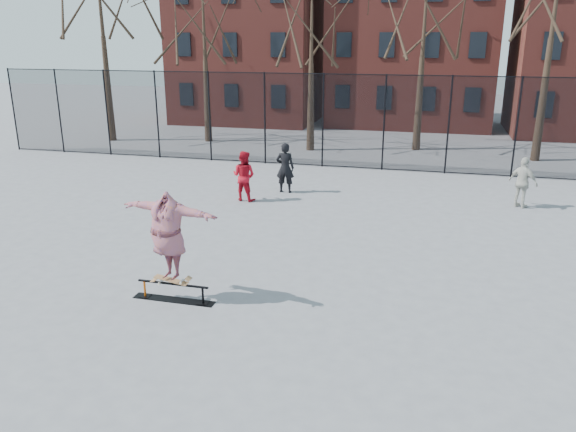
% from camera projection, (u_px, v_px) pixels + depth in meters
% --- Properties ---
extents(ground, '(100.00, 100.00, 0.00)m').
position_uv_depth(ground, '(270.00, 296.00, 12.31)').
color(ground, slate).
extents(skate_rail, '(1.83, 0.28, 0.40)m').
position_uv_depth(skate_rail, '(174.00, 293.00, 12.05)').
color(skate_rail, black).
rests_on(skate_rail, ground).
extents(skateboard, '(0.80, 0.19, 0.10)m').
position_uv_depth(skateboard, '(171.00, 281.00, 11.97)').
color(skateboard, olive).
rests_on(skateboard, skate_rail).
extents(skater, '(2.40, 1.06, 1.89)m').
position_uv_depth(skater, '(168.00, 237.00, 11.67)').
color(skater, '#443484').
rests_on(skater, skateboard).
extents(bystander_black, '(0.68, 0.47, 1.82)m').
position_uv_depth(bystander_black, '(285.00, 168.00, 20.28)').
color(bystander_black, black).
rests_on(bystander_black, ground).
extents(bystander_red, '(0.94, 0.79, 1.73)m').
position_uv_depth(bystander_red, '(244.00, 176.00, 19.29)').
color(bystander_red, '#B10F1E').
rests_on(bystander_red, ground).
extents(bystander_white, '(1.05, 0.92, 1.69)m').
position_uv_depth(bystander_white, '(523.00, 183.00, 18.46)').
color(bystander_white, beige).
rests_on(bystander_white, ground).
extents(fence, '(34.03, 0.07, 4.00)m').
position_uv_depth(fence, '(355.00, 121.00, 23.68)').
color(fence, black).
rests_on(fence, ground).
extents(rowhouses, '(29.00, 7.00, 13.00)m').
position_uv_depth(rowhouses, '(399.00, 26.00, 34.28)').
color(rowhouses, maroon).
rests_on(rowhouses, ground).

